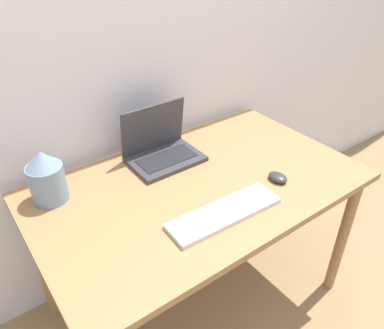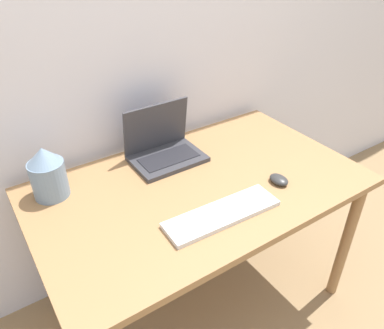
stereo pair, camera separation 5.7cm
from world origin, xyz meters
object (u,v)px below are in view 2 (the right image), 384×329
(keyboard, at_px, (222,214))
(vase, at_px, (47,173))
(laptop, at_px, (163,147))
(mouse, at_px, (279,180))

(keyboard, xyz_separation_m, vase, (-0.47, 0.46, 0.09))
(keyboard, height_order, vase, vase)
(laptop, distance_m, mouse, 0.52)
(laptop, relative_size, mouse, 3.61)
(vase, bearing_deg, mouse, -28.50)
(laptop, bearing_deg, vase, 179.84)
(keyboard, distance_m, vase, 0.67)
(laptop, height_order, keyboard, laptop)
(laptop, xyz_separation_m, mouse, (0.29, -0.43, -0.04))
(mouse, bearing_deg, laptop, 124.28)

